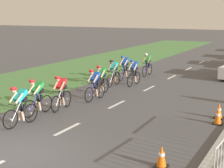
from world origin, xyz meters
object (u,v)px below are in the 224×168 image
Objects in this scene: cyclist_fifth at (101,79)px; traffic_cone_far at (219,111)px; cyclist_sixth at (114,72)px; cyclist_ninth at (147,64)px; cyclist_third at (61,92)px; cyclist_fourth at (95,84)px; cyclist_eighth at (125,67)px; traffic_cone_near at (162,156)px; traffic_cone_mid at (218,116)px; cyclist_second at (37,96)px; cyclist_lead at (20,105)px; cyclist_seventh at (134,72)px.

cyclist_fifth is 2.69× the size of traffic_cone_far.
cyclist_sixth is 1.00× the size of cyclist_ninth.
cyclist_third is 1.00× the size of cyclist_fourth.
cyclist_fourth and cyclist_eighth have the same top height.
traffic_cone_near is (6.19, -9.28, -0.48)m from cyclist_sixth.
traffic_cone_mid is at bearing -81.19° from traffic_cone_far.
cyclist_third is 6.52m from traffic_cone_mid.
traffic_cone_mid is at bearing 82.95° from traffic_cone_near.
cyclist_second is 3.35m from cyclist_fourth.
cyclist_lead is 4.73m from cyclist_fourth.
cyclist_seventh is at bearing 84.24° from cyclist_third.
cyclist_ninth is at bearing 126.11° from traffic_cone_mid.
cyclist_second is at bearing 157.69° from traffic_cone_near.
cyclist_third is 6.93m from traffic_cone_near.
cyclist_fifth is 2.69× the size of traffic_cone_near.
traffic_cone_mid is (0.57, 4.65, 0.00)m from traffic_cone_near.
cyclist_fifth reaches higher than traffic_cone_near.
cyclist_fifth is (0.12, 5.97, 0.00)m from cyclist_lead.
cyclist_seventh is 2.69× the size of traffic_cone_mid.
cyclist_fourth is 1.00× the size of cyclist_ninth.
cyclist_fifth is at bearing 159.01° from traffic_cone_mid.
cyclist_third is 6.31m from cyclist_seventh.
cyclist_sixth is 11.16m from traffic_cone_near.
cyclist_eighth is 2.69× the size of traffic_cone_mid.
cyclist_third is 2.19m from cyclist_fourth.
cyclist_fourth is at bearing -87.60° from cyclist_ninth.
cyclist_sixth is at bearing 92.05° from cyclist_lead.
cyclist_ninth reaches higher than traffic_cone_near.
cyclist_third is (0.04, 2.55, 0.00)m from cyclist_lead.
cyclist_eighth is 2.10m from cyclist_ninth.
cyclist_fifth is 4.30m from cyclist_eighth.
traffic_cone_far is at bearing 85.27° from traffic_cone_near.
cyclist_fourth is 5.91m from traffic_cone_far.
cyclist_fourth is 1.00× the size of cyclist_eighth.
cyclist_third and cyclist_seventh have the same top height.
cyclist_third is at bearing 89.11° from cyclist_lead.
cyclist_eighth and cyclist_ninth have the same top height.
cyclist_ninth is at bearing 87.20° from cyclist_second.
cyclist_third is at bearing 147.97° from traffic_cone_near.
cyclist_fifth is 1.00× the size of cyclist_sixth.
cyclist_third and cyclist_ninth have the same top height.
cyclist_second is at bearing -156.83° from traffic_cone_far.
cyclist_lead and cyclist_ninth have the same top height.
cyclist_fifth and cyclist_sixth have the same top height.
cyclist_ninth is (0.53, 10.73, 0.00)m from cyclist_second.
cyclist_second is at bearing -163.11° from traffic_cone_mid.
cyclist_fourth is 2.69× the size of traffic_cone_far.
cyclist_sixth reaches higher than traffic_cone_far.
cyclist_lead is 1.00× the size of cyclist_fifth.
traffic_cone_far is (6.35, 4.33, -0.48)m from cyclist_lead.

